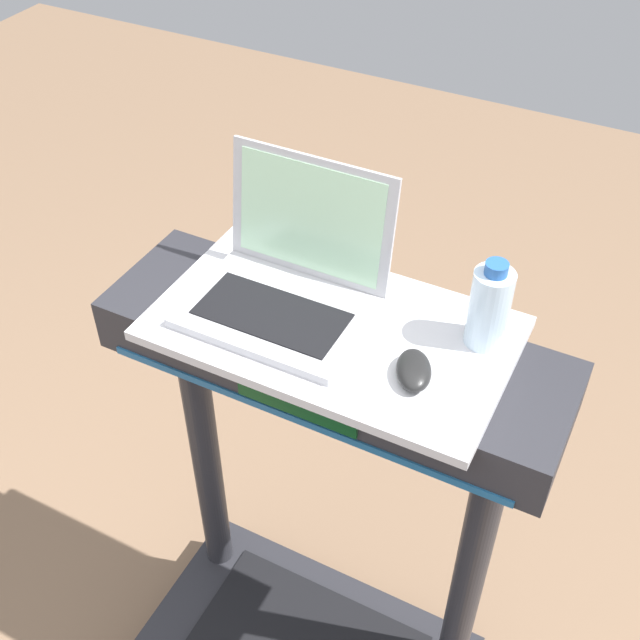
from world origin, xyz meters
TOP-DOWN VIEW (x-y plane):
  - desk_board at (0.00, 0.70)m, footprint 0.66×0.38m
  - laptop at (-0.10, 0.72)m, footprint 0.33×0.28m
  - computer_mouse at (0.18, 0.64)m, footprint 0.10×0.12m
  - water_bottle at (0.26, 0.78)m, footprint 0.07×0.07m

SIDE VIEW (x-z plane):
  - desk_board at x=0.00m, z-range 1.13..1.15m
  - computer_mouse at x=0.18m, z-range 1.15..1.18m
  - laptop at x=-0.10m, z-range 1.07..1.33m
  - water_bottle at x=0.26m, z-range 1.14..1.32m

